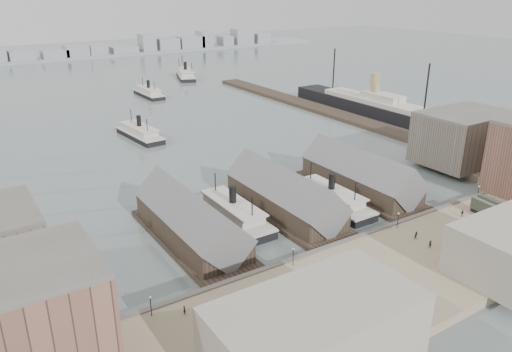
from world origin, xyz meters
TOP-DOWN VIEW (x-y plane):
  - ground at (0.00, 0.00)m, footprint 900.00×900.00m
  - quay at (0.00, -20.00)m, footprint 180.00×30.00m
  - seawall at (0.00, -5.20)m, footprint 180.00×1.20m
  - east_wharf at (78.00, 90.00)m, footprint 10.00×180.00m
  - ferry_shed_west at (-26.00, 16.88)m, footprint 14.00×42.00m
  - ferry_shed_center at (0.00, 16.88)m, footprint 14.00×42.00m
  - ferry_shed_east at (26.00, 16.88)m, footprint 14.00×42.00m
  - warehouse_east_back at (68.00, 15.00)m, footprint 28.00×20.00m
  - street_bldg_west at (-30.00, -32.00)m, footprint 30.00×16.00m
  - lamp_post_far_w at (-45.00, -7.00)m, footprint 0.44×0.44m
  - lamp_post_near_w at (-15.00, -7.00)m, footprint 0.44×0.44m
  - lamp_post_near_e at (15.00, -7.00)m, footprint 0.44×0.44m
  - lamp_post_far_e at (45.00, -7.00)m, footprint 0.44×0.44m
  - far_shore at (-2.07, 334.14)m, footprint 500.00×40.00m
  - ferry_docked_west at (-13.00, 20.26)m, footprint 8.23×27.43m
  - ferry_docked_east at (13.00, 13.95)m, footprint 8.08×26.94m
  - ferry_open_near at (-7.05, 100.04)m, footprint 10.40×26.69m
  - ferry_open_mid at (23.44, 168.55)m, footprint 8.11×25.10m
  - ferry_open_far at (61.76, 205.61)m, footprint 17.78×31.09m
  - ocean_steamer at (92.00, 77.17)m, footprint 12.65×92.43m
  - tram at (38.15, -15.66)m, footprint 4.08×11.53m
  - horse_cart_left at (-37.51, -18.92)m, footprint 4.39×4.25m
  - horse_cart_center at (-19.38, -19.09)m, footprint 4.97×2.72m
  - horse_cart_right at (23.26, -20.74)m, footprint 4.70×1.81m
  - pedestrian_0 at (-40.10, -9.73)m, footprint 0.47×0.63m
  - pedestrian_1 at (-39.43, -17.55)m, footprint 1.06×1.00m
  - pedestrian_2 at (-18.05, -13.19)m, footprint 1.00×1.31m
  - pedestrian_3 at (-12.47, -20.16)m, footprint 1.05×1.07m
  - pedestrian_4 at (-8.82, -12.41)m, footprint 0.84×0.58m
  - pedestrian_5 at (13.85, -17.19)m, footprint 0.82×0.79m
  - pedestrian_6 at (14.52, -12.91)m, footprint 1.03×0.91m
  - pedestrian_8 at (32.89, -11.28)m, footprint 1.06×0.92m

SIDE VIEW (x-z plane):
  - ground at x=0.00m, z-range 0.00..0.00m
  - east_wharf at x=78.00m, z-range 0.00..1.60m
  - quay at x=0.00m, z-range 0.00..2.00m
  - seawall at x=0.00m, z-range 0.00..2.30m
  - ferry_open_mid at x=23.44m, z-range -2.36..6.54m
  - ferry_open_near at x=-7.05m, z-range -2.47..6.83m
  - ferry_docked_east at x=13.00m, z-range -2.56..7.07m
  - ferry_docked_west at x=-13.00m, z-range -2.60..7.19m
  - ferry_open_far at x=61.76m, z-range -2.83..7.81m
  - horse_cart_center at x=-19.38m, z-range 2.01..3.62m
  - pedestrian_4 at x=-8.82m, z-range 2.00..3.67m
  - horse_cart_left at x=-37.51m, z-range 2.00..3.70m
  - pedestrian_8 at x=32.89m, z-range 2.00..3.72m
  - pedestrian_0 at x=-40.10m, z-range 2.00..3.72m
  - horse_cart_right at x=23.26m, z-range 2.00..3.72m
  - pedestrian_1 at x=-39.43m, z-range 2.00..3.74m
  - pedestrian_6 at x=14.52m, z-range 2.00..3.78m
  - pedestrian_2 at x=-18.05m, z-range 2.00..3.80m
  - pedestrian_3 at x=-12.47m, z-range 2.00..3.80m
  - pedestrian_5 at x=13.85m, z-range 2.00..3.82m
  - far_shore at x=-2.07m, z-range -3.96..11.77m
  - ocean_steamer at x=92.00m, z-range -5.27..13.22m
  - tram at x=38.15m, z-range 2.05..6.06m
  - ferry_shed_west at x=-26.00m, z-range -1.66..10.94m
  - ferry_shed_center at x=0.00m, z-range -1.66..10.94m
  - ferry_shed_east at x=26.00m, z-range -1.66..10.94m
  - lamp_post_far_w at x=-45.00m, z-range 2.75..6.67m
  - lamp_post_near_w at x=-15.00m, z-range 2.75..6.67m
  - lamp_post_near_e at x=15.00m, z-range 2.75..6.67m
  - lamp_post_far_e at x=45.00m, z-range 2.75..6.67m
  - street_bldg_west at x=-30.00m, z-range 2.00..14.00m
  - warehouse_east_back at x=68.00m, z-range 2.00..17.00m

